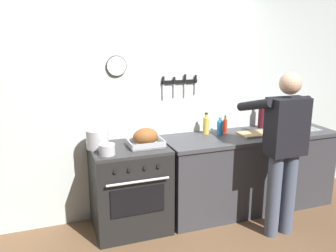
% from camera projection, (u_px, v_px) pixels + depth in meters
% --- Properties ---
extents(wall_back, '(6.00, 0.13, 2.60)m').
position_uv_depth(wall_back, '(139.00, 100.00, 3.91)').
color(wall_back, silver).
rests_on(wall_back, ground).
extents(counter_block, '(2.03, 0.65, 0.90)m').
position_uv_depth(counter_block, '(249.00, 170.00, 4.19)').
color(counter_block, '#38383D').
rests_on(counter_block, ground).
extents(stove, '(0.76, 0.67, 0.90)m').
position_uv_depth(stove, '(130.00, 188.00, 3.72)').
color(stove, black).
rests_on(stove, ground).
extents(person_cook, '(0.51, 0.63, 1.66)m').
position_uv_depth(person_cook, '(284.00, 145.00, 3.50)').
color(person_cook, '#4C566B').
rests_on(person_cook, ground).
extents(roasting_pan, '(0.35, 0.26, 0.19)m').
position_uv_depth(roasting_pan, '(146.00, 138.00, 3.61)').
color(roasting_pan, '#B7B7BC').
rests_on(roasting_pan, stove).
extents(stock_pot, '(0.22, 0.22, 0.19)m').
position_uv_depth(stock_pot, '(98.00, 139.00, 3.55)').
color(stock_pot, '#B7B7BC').
rests_on(stock_pot, stove).
extents(saucepan, '(0.15, 0.15, 0.10)m').
position_uv_depth(saucepan, '(107.00, 149.00, 3.36)').
color(saucepan, '#B7B7BC').
rests_on(saucepan, stove).
extents(cutting_board, '(0.36, 0.24, 0.02)m').
position_uv_depth(cutting_board, '(255.00, 134.00, 4.04)').
color(cutting_board, tan).
rests_on(cutting_board, counter_block).
extents(bottle_dish_soap, '(0.07, 0.07, 0.21)m').
position_uv_depth(bottle_dish_soap, '(220.00, 127.00, 4.02)').
color(bottle_dish_soap, '#338CCC').
rests_on(bottle_dish_soap, counter_block).
extents(bottle_cooking_oil, '(0.07, 0.07, 0.24)m').
position_uv_depth(bottle_cooking_oil, '(206.00, 125.00, 4.06)').
color(bottle_cooking_oil, gold).
rests_on(bottle_cooking_oil, counter_block).
extents(bottle_hot_sauce, '(0.05, 0.05, 0.20)m').
position_uv_depth(bottle_hot_sauce, '(225.00, 126.00, 4.09)').
color(bottle_hot_sauce, red).
rests_on(bottle_hot_sauce, counter_block).
extents(bottle_wine_red, '(0.08, 0.08, 0.32)m').
position_uv_depth(bottle_wine_red, '(261.00, 117.00, 4.32)').
color(bottle_wine_red, '#47141E').
rests_on(bottle_wine_red, counter_block).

